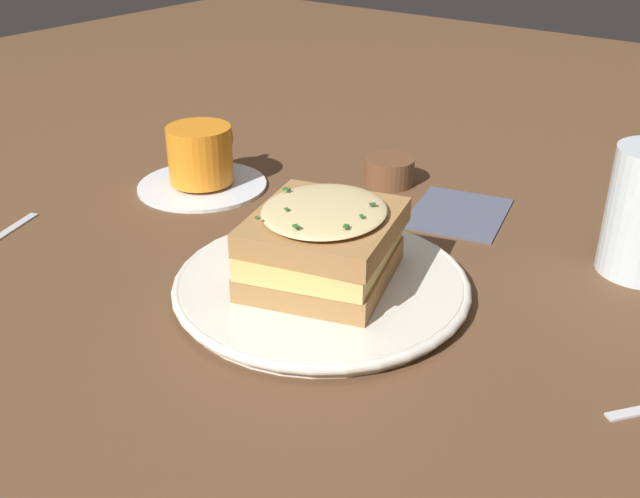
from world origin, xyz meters
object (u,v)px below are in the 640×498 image
Objects in this scene: dinner_plate at (320,286)px; teacup_with_saucer at (201,163)px; napkin at (459,212)px; sandwich at (321,244)px; condiment_pot at (389,171)px.

teacup_with_saucer reaches higher than dinner_plate.
sandwich is at bearing -4.18° from napkin.
teacup_with_saucer is (-0.11, -0.25, 0.02)m from dinner_plate.
sandwich reaches higher than condiment_pot.
sandwich is (-0.00, 0.00, 0.04)m from dinner_plate.
dinner_plate reaches higher than napkin.
teacup_with_saucer reaches higher than napkin.
dinner_plate is 1.74× the size of teacup_with_saucer.
napkin is (-0.22, 0.02, -0.01)m from dinner_plate.
sandwich is at bearing 19.58° from condiment_pot.
napkin is 0.11m from condiment_pot.
dinner_plate is 2.22× the size of napkin.
teacup_with_saucer is 0.29m from napkin.
teacup_with_saucer is (-0.11, -0.25, -0.02)m from sandwich.
condiment_pot is at bearing -160.70° from dinner_plate.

